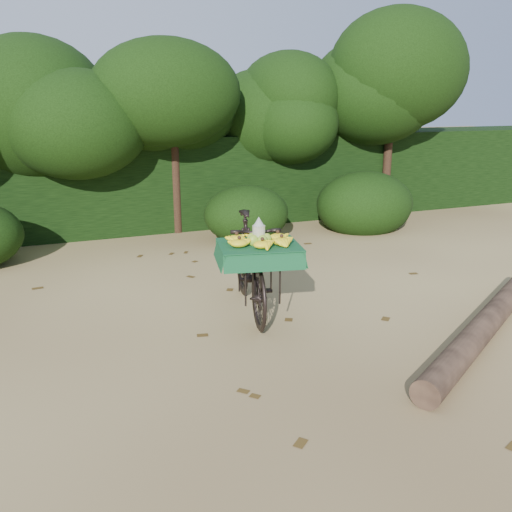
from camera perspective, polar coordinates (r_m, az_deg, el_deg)
name	(u,v)px	position (r m, az deg, el deg)	size (l,w,h in m)	color
ground	(261,351)	(5.63, 0.48, -10.00)	(80.00, 80.00, 0.00)	tan
vendor_bicycle	(250,263)	(6.43, -0.62, -0.77)	(1.09, 2.05, 1.20)	black
fallen_log	(486,324)	(6.44, 23.09, -6.58)	(0.27, 0.27, 3.74)	brown
hedge_backdrop	(141,182)	(11.25, -11.97, 7.65)	(26.00, 1.80, 1.80)	black
tree_row	(110,128)	(10.27, -15.16, 12.85)	(14.50, 2.00, 4.00)	black
bush_clumps	(193,221)	(9.52, -6.66, 3.65)	(8.80, 1.70, 0.90)	black
leaf_litter	(239,327)	(6.18, -1.84, -7.51)	(7.00, 7.30, 0.01)	#493413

